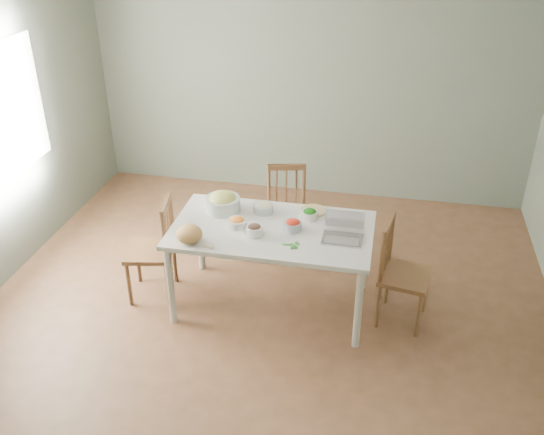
% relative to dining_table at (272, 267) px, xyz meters
% --- Properties ---
extents(floor, '(5.00, 5.00, 0.00)m').
position_rel_dining_table_xyz_m(floor, '(-0.03, -0.18, -0.39)').
color(floor, brown).
rests_on(floor, ground).
extents(wall_back, '(5.00, 0.00, 2.70)m').
position_rel_dining_table_xyz_m(wall_back, '(-0.03, 2.32, 0.96)').
color(wall_back, slate).
rests_on(wall_back, ground).
extents(wall_front, '(5.00, 0.00, 2.70)m').
position_rel_dining_table_xyz_m(wall_front, '(-0.03, -2.68, 0.96)').
color(wall_front, slate).
rests_on(wall_front, ground).
extents(dining_table, '(1.68, 0.94, 0.79)m').
position_rel_dining_table_xyz_m(dining_table, '(0.00, 0.00, 0.00)').
color(dining_table, white).
rests_on(dining_table, floor).
extents(chair_far, '(0.48, 0.47, 0.92)m').
position_rel_dining_table_xyz_m(chair_far, '(-0.02, 0.84, 0.07)').
color(chair_far, brown).
rests_on(chair_far, floor).
extents(chair_left, '(0.47, 0.49, 0.96)m').
position_rel_dining_table_xyz_m(chair_left, '(-1.09, -0.06, 0.09)').
color(chair_left, brown).
rests_on(chair_left, floor).
extents(chair_right, '(0.46, 0.48, 0.94)m').
position_rel_dining_table_xyz_m(chair_right, '(1.13, 0.02, 0.08)').
color(chair_right, brown).
rests_on(chair_right, floor).
extents(bread_boule, '(0.24, 0.24, 0.14)m').
position_rel_dining_table_xyz_m(bread_boule, '(-0.61, -0.34, 0.46)').
color(bread_boule, tan).
rests_on(bread_boule, dining_table).
extents(butter_stick, '(0.11, 0.06, 0.03)m').
position_rel_dining_table_xyz_m(butter_stick, '(-0.44, -0.40, 0.41)').
color(butter_stick, beige).
rests_on(butter_stick, dining_table).
extents(bowl_squash, '(0.34, 0.34, 0.17)m').
position_rel_dining_table_xyz_m(bowl_squash, '(-0.48, 0.21, 0.48)').
color(bowl_squash, '#CDC560').
rests_on(bowl_squash, dining_table).
extents(bowl_carrot, '(0.20, 0.20, 0.09)m').
position_rel_dining_table_xyz_m(bowl_carrot, '(-0.29, -0.04, 0.44)').
color(bowl_carrot, orange).
rests_on(bowl_carrot, dining_table).
extents(bowl_onion, '(0.23, 0.23, 0.09)m').
position_rel_dining_table_xyz_m(bowl_onion, '(-0.13, 0.26, 0.44)').
color(bowl_onion, beige).
rests_on(bowl_onion, dining_table).
extents(bowl_mushroom, '(0.18, 0.18, 0.09)m').
position_rel_dining_table_xyz_m(bowl_mushroom, '(-0.12, -0.13, 0.44)').
color(bowl_mushroom, black).
rests_on(bowl_mushroom, dining_table).
extents(bowl_redpep, '(0.17, 0.17, 0.09)m').
position_rel_dining_table_xyz_m(bowl_redpep, '(0.17, 0.01, 0.44)').
color(bowl_redpep, '#BA1902').
rests_on(bowl_redpep, dining_table).
extents(bowl_broccoli, '(0.16, 0.16, 0.09)m').
position_rel_dining_table_xyz_m(bowl_broccoli, '(0.28, 0.22, 0.44)').
color(bowl_broccoli, '#0B4209').
rests_on(bowl_broccoli, dining_table).
extents(flatbread, '(0.23, 0.23, 0.02)m').
position_rel_dining_table_xyz_m(flatbread, '(0.30, 0.35, 0.40)').
color(flatbread, tan).
rests_on(flatbread, dining_table).
extents(basil_bunch, '(0.17, 0.17, 0.02)m').
position_rel_dining_table_xyz_m(basil_bunch, '(0.20, -0.24, 0.40)').
color(basil_bunch, '#247228').
rests_on(basil_bunch, dining_table).
extents(laptop, '(0.32, 0.30, 0.21)m').
position_rel_dining_table_xyz_m(laptop, '(0.59, -0.07, 0.50)').
color(laptop, silver).
rests_on(laptop, dining_table).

